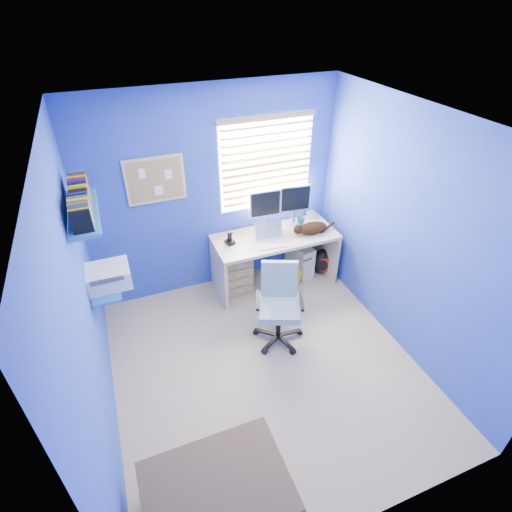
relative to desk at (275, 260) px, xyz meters
name	(u,v)px	position (x,y,z in m)	size (l,w,h in m)	color
floor	(265,367)	(-0.64, -1.26, -0.37)	(3.00, 3.20, 0.00)	tan
ceiling	(270,125)	(-0.64, -1.26, 2.13)	(3.00, 3.20, 0.00)	white
wall_back	(214,195)	(-0.64, 0.34, 0.88)	(3.00, 0.01, 2.50)	blue
wall_front	(378,430)	(-0.64, -2.86, 0.88)	(3.00, 0.01, 2.50)	blue
wall_left	(84,314)	(-2.14, -1.26, 0.88)	(0.01, 3.20, 2.50)	blue
wall_right	(408,237)	(0.86, -1.26, 0.88)	(0.01, 3.20, 2.50)	blue
desk	(275,260)	(0.00, 0.00, 0.00)	(1.53, 0.65, 0.74)	tan
laptop	(272,236)	(-0.12, -0.15, 0.48)	(0.33, 0.26, 0.22)	silver
monitor_left	(264,210)	(-0.07, 0.19, 0.64)	(0.40, 0.12, 0.54)	silver
monitor_right	(294,205)	(0.33, 0.18, 0.64)	(0.40, 0.12, 0.54)	silver
phone	(230,237)	(-0.57, 0.04, 0.45)	(0.09, 0.11, 0.17)	black
mug	(301,221)	(0.41, 0.13, 0.42)	(0.10, 0.09, 0.10)	teal
cd_spindle	(311,215)	(0.63, 0.26, 0.41)	(0.13, 0.13, 0.07)	silver
cat	(313,228)	(0.46, -0.10, 0.44)	(0.37, 0.20, 0.13)	black
tower_pc	(299,259)	(0.41, 0.09, -0.14)	(0.19, 0.44, 0.45)	beige
drawer_boxes	(237,272)	(-0.49, 0.07, -0.10)	(0.35, 0.28, 0.54)	tan
yellow_book	(296,276)	(0.27, -0.11, -0.25)	(0.03, 0.17, 0.24)	yellow
backpack	(323,261)	(0.72, -0.02, -0.18)	(0.32, 0.24, 0.37)	black
bed_corner	(218,501)	(-1.51, -2.43, -0.14)	(0.97, 0.69, 0.47)	#4F3827
office_chair	(279,314)	(-0.34, -0.90, -0.03)	(0.68, 0.68, 0.90)	black
window_blinds	(267,164)	(0.01, 0.31, 1.18)	(1.15, 0.05, 1.10)	white
corkboard	(155,180)	(-1.29, 0.33, 1.18)	(0.64, 0.02, 0.52)	tan
wall_shelves	(93,240)	(-2.00, -0.51, 1.06)	(0.42, 0.90, 1.05)	#2968B1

